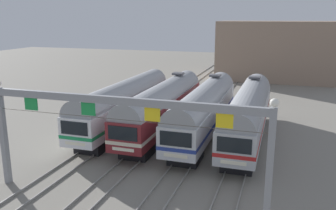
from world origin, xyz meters
TOP-DOWN VIEW (x-y plane):
  - ground_plane at (0.00, 0.00)m, footprint 160.00×160.00m
  - track_bed at (0.00, 17.00)m, footprint 13.45×70.00m
  - commuter_train_white at (-5.97, -0.01)m, footprint 2.88×18.06m
  - commuter_train_maroon at (-1.99, -0.00)m, footprint 2.88×18.06m
  - commuter_train_silver at (1.99, -0.00)m, footprint 2.88×18.06m
  - commuter_train_stainless at (5.97, -0.00)m, footprint 2.88×18.06m
  - catenary_gantry at (0.00, -13.50)m, footprint 17.18×0.44m
  - maintenance_building at (7.08, 34.45)m, footprint 19.62×10.00m

SIDE VIEW (x-z plane):
  - ground_plane at x=0.00m, z-range 0.00..0.00m
  - track_bed at x=0.00m, z-range 0.00..0.15m
  - commuter_train_white at x=-5.97m, z-range 0.30..5.07m
  - commuter_train_maroon at x=-1.99m, z-range 0.16..5.21m
  - commuter_train_silver at x=1.99m, z-range 0.16..5.21m
  - commuter_train_stainless at x=5.97m, z-range 0.16..5.21m
  - maintenance_building at x=7.08m, z-range 0.00..10.08m
  - catenary_gantry at x=0.00m, z-range 1.61..8.58m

